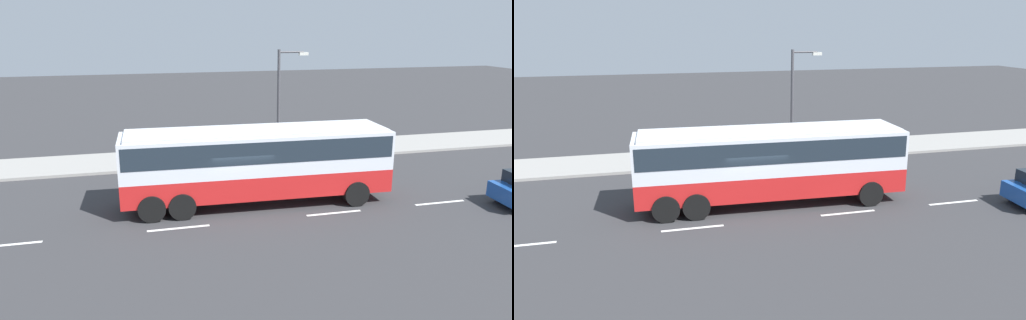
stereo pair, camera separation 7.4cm
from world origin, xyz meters
The scene contains 6 objects.
ground_plane centered at (0.00, 0.00, 0.00)m, with size 120.00×120.00×0.00m, color #333335.
sidewalk_curb centered at (0.00, 8.25, 0.07)m, with size 80.00×4.00×0.15m, color gray.
lane_centreline centered at (5.96, -1.73, 0.00)m, with size 41.21×0.16×0.01m.
coach_bus centered at (0.88, 0.21, 2.06)m, with size 11.54×3.08×3.32m.
pedestrian_near_curb centered at (7.01, 6.92, 1.06)m, with size 0.32×0.32×1.59m.
street_lamp centered at (3.89, 6.46, 3.71)m, with size 1.72×0.24×6.12m.
Camera 1 is at (-4.14, -19.54, 7.65)m, focal length 34.61 mm.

